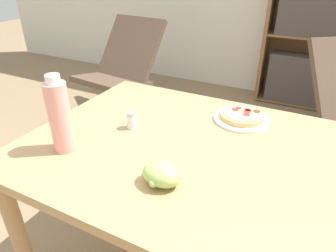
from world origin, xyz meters
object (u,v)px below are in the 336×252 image
at_px(bookshelf, 311,43).
at_px(lounge_chair_near, 121,85).
at_px(grape_bunch, 162,174).
at_px(drink_bottle, 60,116).
at_px(pizza_on_plate, 242,117).
at_px(salt_shaker, 132,120).

bearing_deg(bookshelf, lounge_chair_near, -146.90).
xyz_separation_m(grape_bunch, drink_bottle, (-0.38, 0.01, 0.09)).
bearing_deg(lounge_chair_near, bookshelf, 39.95).
xyz_separation_m(pizza_on_plate, grape_bunch, (-0.10, -0.50, 0.02)).
relative_size(pizza_on_plate, bookshelf, 0.16).
xyz_separation_m(drink_bottle, lounge_chair_near, (-0.96, 1.63, -0.61)).
bearing_deg(grape_bunch, bookshelf, 85.22).
height_order(drink_bottle, salt_shaker, drink_bottle).
bearing_deg(drink_bottle, pizza_on_plate, 45.29).
distance_m(drink_bottle, bookshelf, 2.73).
bearing_deg(bookshelf, grape_bunch, -94.78).
distance_m(lounge_chair_near, bookshelf, 1.90).
bearing_deg(bookshelf, drink_bottle, -102.87).
xyz_separation_m(drink_bottle, bookshelf, (0.61, 2.65, -0.25)).
bearing_deg(lounge_chair_near, pizza_on_plate, -31.53).
bearing_deg(salt_shaker, lounge_chair_near, 127.60).
distance_m(salt_shaker, lounge_chair_near, 1.84).
bearing_deg(pizza_on_plate, lounge_chair_near, 141.61).
relative_size(pizza_on_plate, grape_bunch, 1.83).
height_order(salt_shaker, lounge_chair_near, lounge_chair_near).
distance_m(pizza_on_plate, salt_shaker, 0.45).
relative_size(pizza_on_plate, salt_shaker, 3.40).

